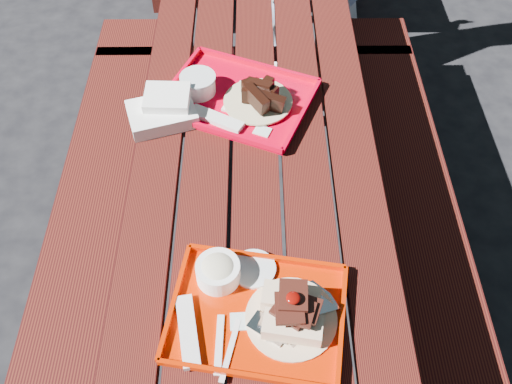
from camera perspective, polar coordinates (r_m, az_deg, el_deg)
ground at (r=2.31m, az=-0.03°, el=-9.96°), size 60.00×60.00×0.00m
picnic_table_near at (r=1.84m, az=-0.03°, el=-1.46°), size 1.41×2.40×0.75m
near_tray at (r=1.40m, az=0.20°, el=-10.98°), size 0.47×0.39×0.13m
far_tray at (r=1.88m, az=-2.13°, el=9.53°), size 0.56×0.50×0.08m
white_cloth at (r=1.84m, az=-9.23°, el=8.12°), size 0.24×0.21×0.08m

